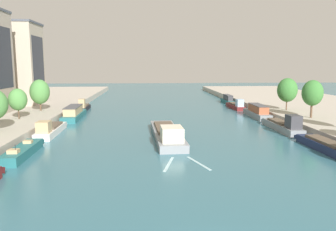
{
  "coord_description": "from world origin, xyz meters",
  "views": [
    {
      "loc": [
        -4.15,
        -18.4,
        11.75
      ],
      "look_at": [
        0.0,
        47.94,
        1.64
      ],
      "focal_mm": 35.56,
      "sensor_mm": 36.0,
      "label": 1
    }
  ],
  "objects_px": {
    "moored_boat_left_midway": "(74,113)",
    "tree_right_second": "(312,93)",
    "moored_boat_left_gap_after": "(23,151)",
    "moored_boat_left_upstream": "(84,107)",
    "moored_boat_right_second": "(228,100)",
    "tree_left_end_of_row": "(40,92)",
    "tree_left_past_mid": "(18,100)",
    "moored_boat_right_near": "(257,112)",
    "moored_boat_left_end": "(50,129)",
    "moored_boat_right_lone": "(334,148)",
    "moored_boat_right_far": "(236,106)",
    "tree_right_by_lamp": "(287,90)",
    "barge_midriver": "(167,133)",
    "moored_boat_right_end": "(283,125)"
  },
  "relations": [
    {
      "from": "moored_boat_left_midway",
      "to": "tree_right_second",
      "type": "height_order",
      "value": "tree_right_second"
    },
    {
      "from": "moored_boat_left_gap_after",
      "to": "tree_right_second",
      "type": "height_order",
      "value": "tree_right_second"
    },
    {
      "from": "moored_boat_right_second",
      "to": "tree_left_end_of_row",
      "type": "bearing_deg",
      "value": -151.74
    },
    {
      "from": "moored_boat_right_near",
      "to": "tree_right_by_lamp",
      "type": "bearing_deg",
      "value": -4.22
    },
    {
      "from": "moored_boat_right_lone",
      "to": "moored_boat_right_second",
      "type": "height_order",
      "value": "moored_boat_right_lone"
    },
    {
      "from": "tree_left_end_of_row",
      "to": "moored_boat_left_midway",
      "type": "bearing_deg",
      "value": -8.86
    },
    {
      "from": "barge_midriver",
      "to": "tree_left_end_of_row",
      "type": "height_order",
      "value": "tree_left_end_of_row"
    },
    {
      "from": "moored_boat_right_lone",
      "to": "tree_left_past_mid",
      "type": "distance_m",
      "value": 53.91
    },
    {
      "from": "tree_right_by_lamp",
      "to": "moored_boat_right_near",
      "type": "bearing_deg",
      "value": 175.78
    },
    {
      "from": "barge_midriver",
      "to": "moored_boat_left_end",
      "type": "height_order",
      "value": "barge_midriver"
    },
    {
      "from": "tree_left_past_mid",
      "to": "tree_right_by_lamp",
      "type": "xyz_separation_m",
      "value": [
        55.56,
        9.0,
        0.86
      ]
    },
    {
      "from": "moored_boat_right_lone",
      "to": "moored_boat_right_end",
      "type": "bearing_deg",
      "value": 90.96
    },
    {
      "from": "moored_boat_left_midway",
      "to": "moored_boat_right_near",
      "type": "xyz_separation_m",
      "value": [
        41.08,
        -0.86,
        0.06
      ]
    },
    {
      "from": "moored_boat_left_upstream",
      "to": "tree_right_by_lamp",
      "type": "height_order",
      "value": "tree_right_by_lamp"
    },
    {
      "from": "moored_boat_left_gap_after",
      "to": "moored_boat_right_lone",
      "type": "height_order",
      "value": "moored_boat_right_lone"
    },
    {
      "from": "moored_boat_left_gap_after",
      "to": "tree_right_second",
      "type": "distance_m",
      "value": 51.51
    },
    {
      "from": "tree_left_past_mid",
      "to": "tree_left_end_of_row",
      "type": "relative_size",
      "value": 0.83
    },
    {
      "from": "moored_boat_left_end",
      "to": "moored_boat_right_second",
      "type": "relative_size",
      "value": 1.16
    },
    {
      "from": "moored_boat_left_gap_after",
      "to": "moored_boat_right_far",
      "type": "bearing_deg",
      "value": 48.07
    },
    {
      "from": "tree_right_second",
      "to": "moored_boat_right_lone",
      "type": "bearing_deg",
      "value": -108.75
    },
    {
      "from": "tree_left_past_mid",
      "to": "tree_left_end_of_row",
      "type": "height_order",
      "value": "tree_left_end_of_row"
    },
    {
      "from": "moored_boat_left_gap_after",
      "to": "moored_boat_right_second",
      "type": "relative_size",
      "value": 1.01
    },
    {
      "from": "moored_boat_left_end",
      "to": "barge_midriver",
      "type": "bearing_deg",
      "value": -13.39
    },
    {
      "from": "moored_boat_left_end",
      "to": "moored_boat_right_far",
      "type": "bearing_deg",
      "value": 37.78
    },
    {
      "from": "tree_left_past_mid",
      "to": "tree_right_by_lamp",
      "type": "bearing_deg",
      "value": 9.2
    },
    {
      "from": "moored_boat_right_near",
      "to": "tree_left_past_mid",
      "type": "bearing_deg",
      "value": -169.07
    },
    {
      "from": "moored_boat_left_gap_after",
      "to": "moored_boat_left_upstream",
      "type": "distance_m",
      "value": 43.89
    },
    {
      "from": "moored_boat_right_far",
      "to": "tree_right_by_lamp",
      "type": "bearing_deg",
      "value": -64.88
    },
    {
      "from": "barge_midriver",
      "to": "moored_boat_left_midway",
      "type": "relative_size",
      "value": 1.4
    },
    {
      "from": "moored_boat_left_gap_after",
      "to": "tree_right_by_lamp",
      "type": "height_order",
      "value": "tree_right_by_lamp"
    },
    {
      "from": "moored_boat_left_upstream",
      "to": "moored_boat_right_far",
      "type": "height_order",
      "value": "moored_boat_left_upstream"
    },
    {
      "from": "tree_left_end_of_row",
      "to": "tree_right_by_lamp",
      "type": "bearing_deg",
      "value": -2.61
    },
    {
      "from": "tree_right_second",
      "to": "tree_right_by_lamp",
      "type": "height_order",
      "value": "tree_right_second"
    },
    {
      "from": "moored_boat_right_lone",
      "to": "tree_right_by_lamp",
      "type": "height_order",
      "value": "tree_right_by_lamp"
    },
    {
      "from": "moored_boat_right_far",
      "to": "moored_boat_right_second",
      "type": "bearing_deg",
      "value": 86.12
    },
    {
      "from": "moored_boat_left_midway",
      "to": "moored_boat_right_lone",
      "type": "height_order",
      "value": "moored_boat_right_lone"
    },
    {
      "from": "moored_boat_right_end",
      "to": "tree_right_by_lamp",
      "type": "relative_size",
      "value": 1.98
    },
    {
      "from": "moored_boat_right_end",
      "to": "tree_right_second",
      "type": "distance_m",
      "value": 9.89
    },
    {
      "from": "moored_boat_right_near",
      "to": "moored_boat_right_far",
      "type": "relative_size",
      "value": 1.11
    },
    {
      "from": "moored_boat_left_upstream",
      "to": "moored_boat_left_end",
      "type": "bearing_deg",
      "value": -90.02
    },
    {
      "from": "tree_left_past_mid",
      "to": "tree_right_second",
      "type": "xyz_separation_m",
      "value": [
        55.77,
        -2.04,
        1.11
      ]
    },
    {
      "from": "moored_boat_left_end",
      "to": "moored_boat_left_midway",
      "type": "height_order",
      "value": "moored_boat_left_end"
    },
    {
      "from": "moored_boat_left_midway",
      "to": "moored_boat_right_near",
      "type": "distance_m",
      "value": 41.09
    },
    {
      "from": "moored_boat_right_end",
      "to": "tree_right_second",
      "type": "relative_size",
      "value": 1.96
    },
    {
      "from": "moored_boat_right_second",
      "to": "tree_left_past_mid",
      "type": "distance_m",
      "value": 62.03
    },
    {
      "from": "moored_boat_right_lone",
      "to": "tree_right_second",
      "type": "bearing_deg",
      "value": 71.25
    },
    {
      "from": "barge_midriver",
      "to": "moored_boat_right_near",
      "type": "height_order",
      "value": "barge_midriver"
    },
    {
      "from": "moored_boat_right_far",
      "to": "moored_boat_right_lone",
      "type": "bearing_deg",
      "value": -89.17
    },
    {
      "from": "moored_boat_left_upstream",
      "to": "moored_boat_right_near",
      "type": "relative_size",
      "value": 0.73
    },
    {
      "from": "moored_boat_right_far",
      "to": "tree_right_second",
      "type": "distance_m",
      "value": 28.28
    }
  ]
}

